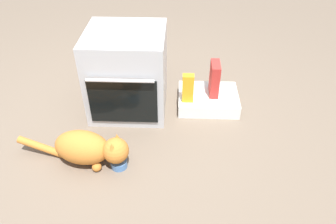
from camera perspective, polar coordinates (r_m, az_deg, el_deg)
ground at (r=2.50m, az=-7.86°, el=-4.09°), size 8.00×8.00×0.00m
oven at (r=2.60m, az=-7.11°, el=6.95°), size 0.60×0.62×0.67m
pantry_cabinet at (r=2.77m, az=7.02°, el=2.22°), size 0.50×0.39×0.11m
food_bowl at (r=2.26m, az=-8.59°, el=-8.86°), size 0.11×0.11×0.08m
cat at (r=2.25m, az=-13.84°, el=-6.15°), size 0.81×0.29×0.25m
juice_carton at (r=2.58m, az=3.52°, el=4.19°), size 0.09×0.06×0.24m
cereal_box at (r=2.68m, az=8.16°, el=5.78°), size 0.07×0.18×0.28m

